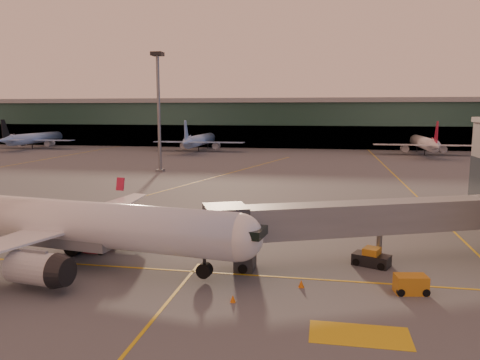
% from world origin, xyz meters
% --- Properties ---
extents(ground, '(600.00, 600.00, 0.00)m').
position_xyz_m(ground, '(0.00, 0.00, 0.00)').
color(ground, '#4C4F54').
rests_on(ground, ground).
extents(taxi_markings, '(100.12, 173.00, 0.01)m').
position_xyz_m(taxi_markings, '(-7.32, 44.49, 0.01)').
color(taxi_markings, gold).
rests_on(taxi_markings, ground).
extents(terminal, '(400.00, 20.00, 17.60)m').
position_xyz_m(terminal, '(0.00, 141.79, 8.76)').
color(terminal, '#19382D').
rests_on(terminal, ground).
extents(mast_west_near, '(2.40, 2.40, 25.60)m').
position_xyz_m(mast_west_near, '(-20.00, 66.00, 14.86)').
color(mast_west_near, slate).
rests_on(mast_west_near, ground).
extents(distant_aircraft_row, '(350.00, 34.00, 13.00)m').
position_xyz_m(distant_aircraft_row, '(10.83, 118.00, 0.00)').
color(distant_aircraft_row, '#88ACE5').
rests_on(distant_aircraft_row, ground).
extents(main_airplane, '(36.74, 33.25, 11.10)m').
position_xyz_m(main_airplane, '(-6.56, 4.94, 3.61)').
color(main_airplane, white).
rests_on(main_airplane, ground).
extents(jet_bridge, '(30.71, 14.88, 5.61)m').
position_xyz_m(jet_bridge, '(21.96, 11.09, 3.88)').
color(jet_bridge, slate).
rests_on(jet_bridge, ground).
extents(catering_truck, '(5.67, 2.85, 4.28)m').
position_xyz_m(catering_truck, '(-6.59, 9.17, 2.43)').
color(catering_truck, red).
rests_on(catering_truck, ground).
extents(gpu_cart, '(2.55, 1.78, 1.37)m').
position_xyz_m(gpu_cart, '(22.15, 3.36, 0.67)').
color(gpu_cart, orange).
rests_on(gpu_cart, ground).
extents(pushback_tug, '(3.48, 2.73, 1.59)m').
position_xyz_m(pushback_tug, '(19.86, 9.27, 0.64)').
color(pushback_tug, black).
rests_on(pushback_tug, ground).
extents(cone_nose, '(0.46, 0.46, 0.59)m').
position_xyz_m(cone_nose, '(14.13, 3.09, 0.28)').
color(cone_nose, orange).
rests_on(cone_nose, ground).
extents(cone_wing_left, '(0.47, 0.47, 0.60)m').
position_xyz_m(cone_wing_left, '(-6.28, 22.73, 0.29)').
color(cone_wing_left, orange).
rests_on(cone_wing_left, ground).
extents(cone_fwd, '(0.41, 0.41, 0.53)m').
position_xyz_m(cone_fwd, '(9.53, -0.59, 0.25)').
color(cone_fwd, orange).
rests_on(cone_fwd, ground).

